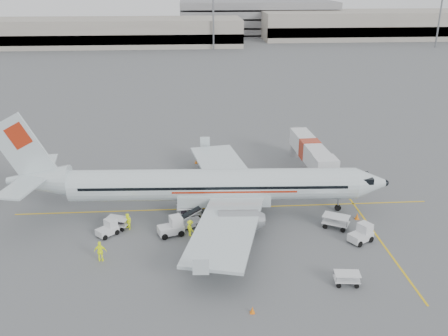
# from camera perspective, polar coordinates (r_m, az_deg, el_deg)

# --- Properties ---
(ground) EXTENTS (360.00, 360.00, 0.00)m
(ground) POSITION_cam_1_polar(r_m,az_deg,el_deg) (53.52, 0.16, -4.57)
(ground) COLOR #56595B
(stripe_lead) EXTENTS (44.00, 0.20, 0.01)m
(stripe_lead) POSITION_cam_1_polar(r_m,az_deg,el_deg) (53.52, 0.16, -4.57)
(stripe_lead) COLOR yellow
(stripe_lead) RESTS_ON ground
(stripe_cross) EXTENTS (0.20, 20.00, 0.01)m
(stripe_cross) POSITION_cam_1_polar(r_m,az_deg,el_deg) (49.58, 17.40, -7.89)
(stripe_cross) COLOR yellow
(stripe_cross) RESTS_ON ground
(terminal_west) EXTENTS (110.00, 22.00, 9.00)m
(terminal_west) POSITION_cam_1_polar(r_m,az_deg,el_deg) (182.64, -16.16, 14.65)
(terminal_west) COLOR gray
(terminal_west) RESTS_ON ground
(terminal_east) EXTENTS (90.00, 26.00, 10.00)m
(terminal_east) POSITION_cam_1_polar(r_m,az_deg,el_deg) (207.37, 17.30, 15.39)
(terminal_east) COLOR gray
(terminal_east) RESTS_ON ground
(parking_garage) EXTENTS (62.00, 24.00, 14.00)m
(parking_garage) POSITION_cam_1_polar(r_m,az_deg,el_deg) (210.58, 3.84, 16.88)
(parking_garage) COLOR slate
(parking_garage) RESTS_ON ground
(treeline) EXTENTS (300.00, 3.00, 6.00)m
(treeline) POSITION_cam_1_polar(r_m,az_deg,el_deg) (223.94, -3.34, 16.14)
(treeline) COLOR black
(treeline) RESTS_ON ground
(mast_center) EXTENTS (3.20, 1.20, 22.00)m
(mast_center) POSITION_cam_1_polar(r_m,az_deg,el_deg) (166.67, -1.23, 17.12)
(mast_center) COLOR slate
(mast_center) RESTS_ON ground
(mast_east) EXTENTS (3.20, 1.20, 22.00)m
(mast_east) POSITION_cam_1_polar(r_m,az_deg,el_deg) (186.27, 23.48, 15.91)
(mast_east) COLOR slate
(mast_east) RESTS_ON ground
(aircraft) EXTENTS (40.17, 32.20, 10.69)m
(aircraft) POSITION_cam_1_polar(r_m,az_deg,el_deg) (50.47, -1.22, 0.39)
(aircraft) COLOR silver
(aircraft) RESTS_ON ground
(jet_bridge) EXTENTS (3.68, 15.62, 4.07)m
(jet_bridge) POSITION_cam_1_polar(r_m,az_deg,el_deg) (63.43, 9.72, 1.36)
(jet_bridge) COLOR silver
(jet_bridge) RESTS_ON ground
(belt_loader) EXTENTS (4.60, 3.05, 2.33)m
(belt_loader) POSITION_cam_1_polar(r_m,az_deg,el_deg) (49.20, -4.45, -5.59)
(belt_loader) COLOR silver
(belt_loader) RESTS_ON ground
(tug_fore) EXTENTS (2.61, 2.28, 1.75)m
(tug_fore) POSITION_cam_1_polar(r_m,az_deg,el_deg) (48.41, 15.37, -7.22)
(tug_fore) COLOR silver
(tug_fore) RESTS_ON ground
(tug_mid) EXTENTS (2.70, 2.05, 1.84)m
(tug_mid) POSITION_cam_1_polar(r_m,az_deg,el_deg) (48.10, -6.11, -6.65)
(tug_mid) COLOR silver
(tug_mid) RESTS_ON ground
(tug_aft) EXTENTS (2.25, 2.22, 1.55)m
(tug_aft) POSITION_cam_1_polar(r_m,az_deg,el_deg) (49.11, -13.22, -6.71)
(tug_aft) COLOR silver
(tug_aft) RESTS_ON ground
(cart_loaded_a) EXTENTS (2.63, 1.70, 1.31)m
(cart_loaded_a) POSITION_cam_1_polar(r_m,az_deg,el_deg) (51.31, -4.00, -5.01)
(cart_loaded_a) COLOR silver
(cart_loaded_a) RESTS_ON ground
(cart_loaded_b) EXTENTS (2.47, 1.96, 1.12)m
(cart_loaded_b) POSITION_cam_1_polar(r_m,az_deg,el_deg) (50.33, -12.05, -6.15)
(cart_loaded_b) COLOR silver
(cart_loaded_b) RESTS_ON ground
(cart_empty_a) EXTENTS (2.16, 1.42, 1.06)m
(cart_empty_a) POSITION_cam_1_polar(r_m,az_deg,el_deg) (42.21, 13.87, -12.18)
(cart_empty_a) COLOR silver
(cart_empty_a) RESTS_ON ground
(cart_empty_b) EXTENTS (2.92, 2.52, 1.31)m
(cart_empty_b) POSITION_cam_1_polar(r_m,az_deg,el_deg) (50.45, 12.65, -6.01)
(cart_empty_b) COLOR silver
(cart_empty_b) RESTS_ON ground
(cone_nose) EXTENTS (0.42, 0.42, 0.69)m
(cone_nose) POSITION_cam_1_polar(r_m,az_deg,el_deg) (52.81, 14.98, -5.32)
(cone_nose) COLOR orange
(cone_nose) RESTS_ON ground
(cone_port) EXTENTS (0.40, 0.40, 0.65)m
(cone_port) POSITION_cam_1_polar(r_m,az_deg,el_deg) (65.86, -3.19, 0.82)
(cone_port) COLOR orange
(cone_port) RESTS_ON ground
(cone_stbd) EXTENTS (0.35, 0.35, 0.58)m
(cone_stbd) POSITION_cam_1_polar(r_m,az_deg,el_deg) (38.27, 3.26, -15.87)
(cone_stbd) COLOR orange
(cone_stbd) RESTS_ON ground
(crew_a) EXTENTS (0.72, 0.66, 1.65)m
(crew_a) POSITION_cam_1_polar(r_m,az_deg,el_deg) (51.44, -2.92, -4.70)
(crew_a) COLOR #E7F713
(crew_a) RESTS_ON ground
(crew_b) EXTENTS (0.98, 1.01, 1.65)m
(crew_b) POSITION_cam_1_polar(r_m,az_deg,el_deg) (49.79, -10.93, -6.04)
(crew_b) COLOR #E7F713
(crew_b) RESTS_ON ground
(crew_c) EXTENTS (1.08, 1.22, 1.64)m
(crew_c) POSITION_cam_1_polar(r_m,az_deg,el_deg) (47.85, -3.87, -6.87)
(crew_c) COLOR #E7F713
(crew_c) RESTS_ON ground
(crew_d) EXTENTS (1.15, 0.54, 1.90)m
(crew_d) POSITION_cam_1_polar(r_m,az_deg,el_deg) (45.08, -13.94, -9.23)
(crew_d) COLOR #E7F713
(crew_d) RESTS_ON ground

